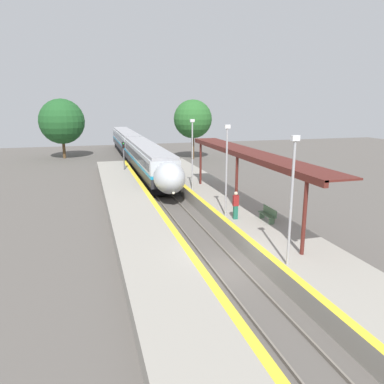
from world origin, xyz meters
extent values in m
plane|color=#56514C|center=(0.00, 0.00, 0.00)|extent=(120.00, 120.00, 0.00)
cube|color=slate|center=(-0.72, 0.00, 0.07)|extent=(0.08, 90.00, 0.15)
cube|color=slate|center=(0.72, 0.00, 0.07)|extent=(0.08, 90.00, 0.15)
cube|color=black|center=(0.00, 25.07, 0.61)|extent=(2.38, 19.11, 0.78)
cube|color=#28282D|center=(0.00, 25.07, 1.42)|extent=(2.71, 20.78, 0.85)
cube|color=#198CBF|center=(0.00, 25.07, 1.99)|extent=(2.72, 20.78, 0.29)
cube|color=#B2B7BC|center=(0.00, 25.07, 2.78)|extent=(2.71, 20.78, 1.28)
cube|color=black|center=(0.00, 25.07, 2.72)|extent=(2.74, 19.11, 0.71)
cube|color=#9E9EA3|center=(0.00, 25.07, 3.57)|extent=(2.44, 20.78, 0.30)
cylinder|color=black|center=(-0.72, 17.53, 0.47)|extent=(0.12, 0.94, 0.94)
cylinder|color=black|center=(0.72, 17.53, 0.47)|extent=(0.12, 0.94, 0.94)
cylinder|color=black|center=(-0.72, 19.73, 0.47)|extent=(0.12, 0.94, 0.94)
cylinder|color=black|center=(0.72, 19.73, 0.47)|extent=(0.12, 0.94, 0.94)
cylinder|color=black|center=(-0.72, 30.41, 0.47)|extent=(0.12, 0.94, 0.94)
cylinder|color=black|center=(0.72, 30.41, 0.47)|extent=(0.12, 0.94, 0.94)
cylinder|color=black|center=(-0.72, 32.61, 0.47)|extent=(0.12, 0.94, 0.94)
cylinder|color=black|center=(0.72, 32.61, 0.47)|extent=(0.12, 0.94, 0.94)
ellipsoid|color=#B2B7BC|center=(0.00, 13.38, 2.21)|extent=(2.60, 3.89, 2.67)
ellipsoid|color=black|center=(0.00, 12.90, 2.65)|extent=(1.90, 2.27, 1.36)
sphere|color=#F9F4CC|center=(0.00, 11.92, 1.25)|extent=(0.24, 0.24, 0.24)
cube|color=black|center=(0.00, 46.65, 0.61)|extent=(2.38, 19.11, 0.78)
cube|color=#28282D|center=(0.00, 46.65, 1.42)|extent=(2.71, 20.78, 0.85)
cube|color=#198CBF|center=(0.00, 46.65, 1.99)|extent=(2.72, 20.78, 0.29)
cube|color=#B2B7BC|center=(0.00, 46.65, 2.78)|extent=(2.71, 20.78, 1.28)
cube|color=black|center=(0.00, 46.65, 2.72)|extent=(2.74, 19.11, 0.71)
cube|color=#9E9EA3|center=(0.00, 46.65, 3.57)|extent=(2.44, 20.78, 0.30)
cylinder|color=black|center=(-0.72, 39.10, 0.47)|extent=(0.12, 0.94, 0.94)
cylinder|color=black|center=(0.72, 39.10, 0.47)|extent=(0.12, 0.94, 0.94)
cylinder|color=black|center=(-0.72, 41.30, 0.47)|extent=(0.12, 0.94, 0.94)
cylinder|color=black|center=(0.72, 41.30, 0.47)|extent=(0.12, 0.94, 0.94)
cylinder|color=black|center=(-0.72, 51.99, 0.47)|extent=(0.12, 0.94, 0.94)
cylinder|color=black|center=(0.72, 51.99, 0.47)|extent=(0.12, 0.94, 0.94)
cylinder|color=black|center=(-0.72, 54.19, 0.47)|extent=(0.12, 0.94, 0.94)
cylinder|color=black|center=(0.72, 54.19, 0.47)|extent=(0.12, 0.94, 0.94)
cube|color=gray|center=(3.75, 0.00, 0.49)|extent=(4.22, 64.00, 0.98)
cube|color=yellow|center=(1.84, 0.00, 0.98)|extent=(0.40, 64.00, 0.01)
cube|color=gray|center=(-3.48, 0.00, 0.49)|extent=(3.67, 64.00, 0.98)
cube|color=yellow|center=(-1.84, 0.00, 0.98)|extent=(0.40, 64.00, 0.01)
cube|color=#4C6B4C|center=(4.24, 3.33, 1.19)|extent=(0.36, 0.06, 0.42)
cube|color=#4C6B4C|center=(4.24, 4.65, 1.19)|extent=(0.36, 0.06, 0.42)
cube|color=#4C6B4C|center=(4.24, 3.99, 1.41)|extent=(0.44, 1.77, 0.03)
cube|color=#4C6B4C|center=(4.44, 3.99, 1.65)|extent=(0.04, 1.77, 0.44)
cube|color=#1E604C|center=(2.50, 4.97, 1.42)|extent=(0.28, 0.20, 0.89)
cube|color=maroon|center=(2.50, 4.97, 2.21)|extent=(0.36, 0.22, 0.70)
sphere|color=beige|center=(2.50, 4.97, 2.68)|extent=(0.24, 0.24, 0.24)
cylinder|color=#59595E|center=(-2.54, 25.27, 1.70)|extent=(0.14, 0.14, 3.40)
cube|color=black|center=(-2.54, 25.27, 3.75)|extent=(0.28, 0.20, 0.70)
sphere|color=#1ED833|center=(-2.54, 25.16, 3.92)|extent=(0.14, 0.14, 0.14)
sphere|color=#330A0A|center=(-2.54, 25.16, 3.58)|extent=(0.14, 0.14, 0.14)
cylinder|color=#9E9EA3|center=(2.15, -2.23, 3.86)|extent=(0.12, 0.12, 5.76)
cube|color=silver|center=(2.15, -2.23, 6.86)|extent=(0.36, 0.20, 0.24)
cylinder|color=#9E9EA3|center=(2.15, 5.85, 3.86)|extent=(0.12, 0.12, 5.76)
cube|color=silver|center=(2.15, 5.85, 6.86)|extent=(0.36, 0.20, 0.24)
cylinder|color=#9E9EA3|center=(2.15, 13.92, 3.86)|extent=(0.12, 0.12, 5.76)
cube|color=silver|center=(2.15, 13.92, 6.86)|extent=(0.36, 0.20, 0.24)
cylinder|color=#511E19|center=(3.48, -1.32, 2.87)|extent=(0.20, 0.20, 3.79)
cylinder|color=#511E19|center=(3.48, 7.25, 2.87)|extent=(0.20, 0.20, 3.79)
cylinder|color=#511E19|center=(3.48, 15.82, 2.87)|extent=(0.20, 0.20, 3.79)
cube|color=#511E19|center=(3.48, 7.25, 4.87)|extent=(0.24, 20.14, 0.36)
cube|color=#511E19|center=(4.38, 7.25, 4.99)|extent=(2.00, 20.14, 0.10)
cylinder|color=brown|center=(-9.76, 43.48, 1.43)|extent=(0.44, 0.44, 2.86)
sphere|color=#1E5123|center=(-9.76, 43.48, 5.54)|extent=(6.70, 6.70, 6.70)
cylinder|color=brown|center=(8.94, 37.42, 1.84)|extent=(0.44, 0.44, 3.67)
sphere|color=#286028|center=(8.94, 37.42, 5.93)|extent=(5.65, 5.65, 5.65)
camera|label=1|loc=(-6.56, -16.57, 8.37)|focal=35.00mm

